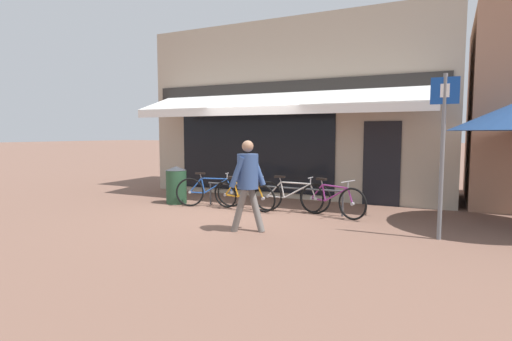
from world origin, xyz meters
name	(u,v)px	position (x,y,z in m)	size (l,w,h in m)	color
ground_plane	(230,212)	(0.00, 0.00, 0.00)	(160.00, 160.00, 0.00)	brown
shop_front	(302,112)	(0.34, 3.91, 2.46)	(8.69, 4.43, 4.92)	tan
bike_rack_rail	(271,190)	(0.73, 0.68, 0.47)	(3.47, 0.04, 0.57)	#47494F
bicycle_blue	(211,191)	(-0.81, 0.44, 0.38)	(1.63, 0.82, 0.85)	black
bicycle_orange	(243,195)	(0.16, 0.35, 0.35)	(1.72, 0.52, 0.81)	black
bicycle_silver	(291,196)	(1.24, 0.62, 0.37)	(1.80, 0.52, 0.83)	black
bicycle_purple	(331,199)	(2.18, 0.58, 0.37)	(1.65, 0.70, 0.82)	black
pedestrian_adult	(248,177)	(1.19, -1.44, 1.01)	(0.60, 0.60, 1.69)	slate
litter_bin	(176,185)	(-1.83, 0.43, 0.48)	(0.53, 0.53, 0.96)	#23472D
parking_sign	(443,140)	(4.35, -0.50, 1.68)	(0.44, 0.07, 2.77)	slate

